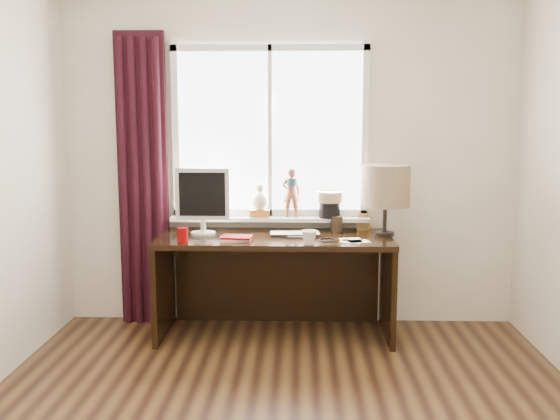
{
  "coord_description": "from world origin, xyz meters",
  "views": [
    {
      "loc": [
        0.09,
        -2.83,
        1.61
      ],
      "look_at": [
        -0.05,
        1.25,
        1.0
      ],
      "focal_mm": 40.0,
      "sensor_mm": 36.0,
      "label": 1
    }
  ],
  "objects_px": {
    "red_cup": "(182,235)",
    "table_lamp": "(386,187)",
    "laptop": "(295,234)",
    "monitor": "(203,197)",
    "mug": "(309,237)",
    "desk": "(275,266)"
  },
  "relations": [
    {
      "from": "red_cup",
      "to": "desk",
      "type": "distance_m",
      "value": 0.77
    },
    {
      "from": "laptop",
      "to": "table_lamp",
      "type": "xyz_separation_m",
      "value": [
        0.65,
        0.02,
        0.35
      ]
    },
    {
      "from": "table_lamp",
      "to": "monitor",
      "type": "bearing_deg",
      "value": 178.51
    },
    {
      "from": "laptop",
      "to": "monitor",
      "type": "bearing_deg",
      "value": 172.5
    },
    {
      "from": "laptop",
      "to": "monitor",
      "type": "height_order",
      "value": "monitor"
    },
    {
      "from": "laptop",
      "to": "monitor",
      "type": "relative_size",
      "value": 0.73
    },
    {
      "from": "mug",
      "to": "monitor",
      "type": "height_order",
      "value": "monitor"
    },
    {
      "from": "desk",
      "to": "table_lamp",
      "type": "distance_m",
      "value": 1.01
    },
    {
      "from": "monitor",
      "to": "mug",
      "type": "bearing_deg",
      "value": -25.2
    },
    {
      "from": "red_cup",
      "to": "table_lamp",
      "type": "distance_m",
      "value": 1.49
    },
    {
      "from": "monitor",
      "to": "table_lamp",
      "type": "height_order",
      "value": "table_lamp"
    },
    {
      "from": "red_cup",
      "to": "mug",
      "type": "bearing_deg",
      "value": -4.38
    },
    {
      "from": "desk",
      "to": "red_cup",
      "type": "bearing_deg",
      "value": -152.71
    },
    {
      "from": "table_lamp",
      "to": "laptop",
      "type": "bearing_deg",
      "value": -178.04
    },
    {
      "from": "red_cup",
      "to": "desk",
      "type": "xyz_separation_m",
      "value": [
        0.63,
        0.33,
        -0.29
      ]
    },
    {
      "from": "mug",
      "to": "table_lamp",
      "type": "xyz_separation_m",
      "value": [
        0.55,
        0.33,
        0.31
      ]
    },
    {
      "from": "monitor",
      "to": "table_lamp",
      "type": "xyz_separation_m",
      "value": [
        1.34,
        -0.03,
        0.09
      ]
    },
    {
      "from": "mug",
      "to": "desk",
      "type": "bearing_deg",
      "value": 121.96
    },
    {
      "from": "mug",
      "to": "monitor",
      "type": "relative_size",
      "value": 0.22
    },
    {
      "from": "laptop",
      "to": "monitor",
      "type": "xyz_separation_m",
      "value": [
        -0.68,
        0.06,
        0.26
      ]
    },
    {
      "from": "mug",
      "to": "red_cup",
      "type": "height_order",
      "value": "mug"
    },
    {
      "from": "red_cup",
      "to": "monitor",
      "type": "bearing_deg",
      "value": 71.97
    }
  ]
}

